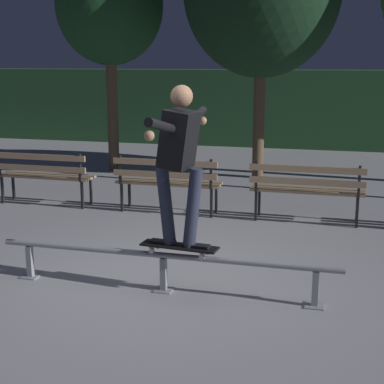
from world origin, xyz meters
TOP-DOWN VIEW (x-y plane):
  - ground_plane at (0.00, 0.00)m, footprint 90.00×90.00m
  - hedge_backdrop at (0.00, 10.46)m, footprint 24.00×1.20m
  - grind_rail at (0.00, -0.18)m, footprint 3.51×0.18m
  - skateboard at (0.17, -0.18)m, footprint 0.80×0.28m
  - skateboarder at (0.17, -0.18)m, footprint 0.63×1.40m
  - park_bench_leftmost at (-2.93, 2.75)m, footprint 1.60×0.42m
  - park_bench_left_center at (-0.87, 2.75)m, footprint 1.60×0.42m
  - park_bench_right_center at (1.20, 2.75)m, footprint 1.60×0.42m
  - tree_far_left at (-3.01, 5.88)m, footprint 2.15×2.15m

SIDE VIEW (x-z plane):
  - ground_plane at x=0.00m, z-range 0.00..0.00m
  - grind_rail at x=0.00m, z-range 0.10..0.51m
  - skateboard at x=0.17m, z-range 0.43..0.52m
  - park_bench_leftmost at x=-2.93m, z-range 0.10..0.98m
  - park_bench_left_center at x=-0.87m, z-range 0.10..0.98m
  - park_bench_right_center at x=1.20m, z-range 0.10..0.98m
  - hedge_backdrop at x=0.00m, z-range 0.00..2.03m
  - skateboarder at x=0.17m, z-range 0.63..2.19m
  - tree_far_left at x=-3.01m, z-range 1.06..5.59m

